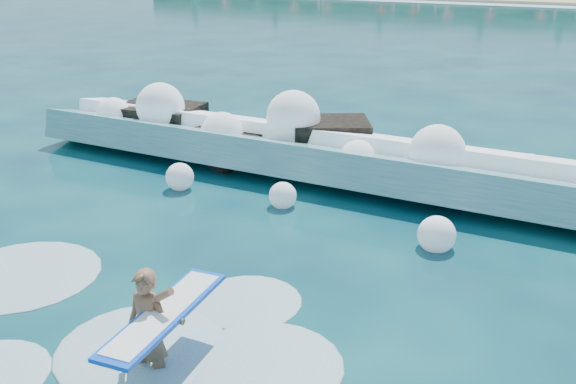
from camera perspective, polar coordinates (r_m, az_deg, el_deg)
name	(u,v)px	position (r m, az deg, el deg)	size (l,w,h in m)	color
ground	(168,272)	(12.37, -10.60, -6.97)	(200.00, 200.00, 0.00)	#07283F
wet_band	(562,7)	(76.00, 23.21, 14.90)	(140.00, 5.00, 0.08)	silver
breaking_wave	(319,157)	(17.11, 2.77, 3.16)	(17.19, 2.71, 1.48)	teal
rock_cluster	(230,137)	(19.22, -5.14, 4.91)	(8.36, 3.49, 1.46)	black
surfer_with_board	(152,327)	(9.45, -12.01, -11.63)	(1.05, 3.01, 1.88)	brown
wave_spray	(301,137)	(17.14, 1.20, 4.92)	(15.49, 4.67, 2.20)	white
surf_foam	(117,323)	(11.00, -14.95, -11.15)	(9.33, 5.37, 0.15)	silver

